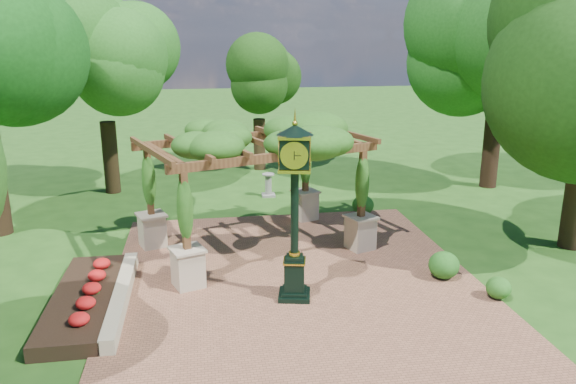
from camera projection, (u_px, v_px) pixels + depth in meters
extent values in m
plane|color=#1E4714|center=(303.00, 300.00, 14.48)|extent=(120.00, 120.00, 0.00)
cube|color=brown|center=(297.00, 283.00, 15.43)|extent=(10.00, 12.00, 0.04)
cube|color=#C6B793|center=(121.00, 297.00, 14.21)|extent=(0.35, 5.00, 0.40)
cube|color=red|center=(84.00, 300.00, 14.08)|extent=(1.50, 5.00, 0.36)
cube|color=black|center=(294.00, 295.00, 14.53)|extent=(0.95, 0.95, 0.12)
cube|color=black|center=(294.00, 275.00, 14.39)|extent=(0.60, 0.60, 0.91)
cube|color=gold|center=(294.00, 261.00, 14.28)|extent=(0.67, 0.67, 0.04)
cylinder|color=black|center=(295.00, 212.00, 13.92)|extent=(0.24, 0.24, 2.31)
cube|color=black|center=(295.00, 152.00, 13.52)|extent=(0.84, 0.84, 0.70)
cylinder|color=beige|center=(294.00, 156.00, 13.17)|extent=(0.60, 0.16, 0.60)
cone|color=black|center=(295.00, 130.00, 13.37)|extent=(1.07, 1.07, 0.25)
sphere|color=gold|center=(295.00, 123.00, 13.33)|extent=(0.14, 0.14, 0.14)
cube|color=#BEAA8D|center=(188.00, 268.00, 15.07)|extent=(0.95, 0.95, 1.03)
cube|color=brown|center=(185.00, 211.00, 14.63)|extent=(0.23, 0.23, 2.11)
cube|color=#BEAA8D|center=(360.00, 233.00, 17.73)|extent=(0.95, 0.95, 1.03)
cube|color=brown|center=(362.00, 184.00, 17.29)|extent=(0.23, 0.23, 2.11)
cube|color=#BEAA8D|center=(152.00, 231.00, 17.94)|extent=(0.95, 0.95, 1.03)
cube|color=brown|center=(149.00, 182.00, 17.51)|extent=(0.23, 0.23, 2.11)
cube|color=#BEAA8D|center=(305.00, 205.00, 20.61)|extent=(0.95, 0.95, 1.03)
cube|color=brown|center=(306.00, 162.00, 20.17)|extent=(0.23, 0.23, 2.11)
cube|color=brown|center=(281.00, 157.00, 15.65)|extent=(6.26, 2.41, 0.25)
cube|color=brown|center=(232.00, 138.00, 18.53)|extent=(6.26, 2.41, 0.25)
ellipsoid|color=#235017|center=(254.00, 136.00, 17.01)|extent=(7.61, 6.11, 1.14)
cube|color=gray|center=(268.00, 195.00, 23.78)|extent=(0.56, 0.56, 0.10)
cylinder|color=gray|center=(268.00, 185.00, 23.66)|extent=(0.28, 0.28, 0.89)
cylinder|color=gray|center=(268.00, 174.00, 23.53)|extent=(0.53, 0.53, 0.05)
ellipsoid|color=#225819|center=(499.00, 288.00, 14.41)|extent=(0.71, 0.71, 0.57)
ellipsoid|color=#1D5317|center=(444.00, 265.00, 15.60)|extent=(0.91, 0.91, 0.76)
ellipsoid|color=#1D5619|center=(363.00, 205.00, 21.15)|extent=(1.03, 1.03, 0.73)
cylinder|color=black|center=(111.00, 157.00, 23.99)|extent=(0.65, 0.65, 3.08)
ellipsoid|color=#205618|center=(102.00, 62.00, 22.92)|extent=(4.20, 4.20, 4.87)
cylinder|color=#342515|center=(260.00, 144.00, 28.27)|extent=(0.59, 0.59, 2.56)
ellipsoid|color=#16370D|center=(259.00, 78.00, 27.38)|extent=(3.32, 3.32, 4.05)
cylinder|color=black|center=(491.00, 145.00, 24.81)|extent=(0.73, 0.73, 3.81)
ellipsoid|color=#1F5B1A|center=(503.00, 29.00, 23.49)|extent=(5.36, 5.36, 6.01)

